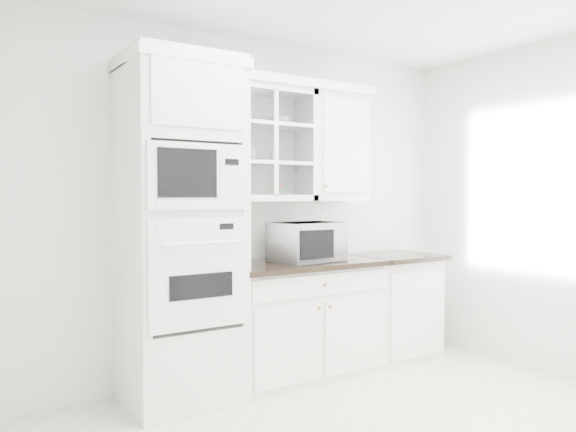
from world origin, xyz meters
TOP-DOWN VIEW (x-y plane):
  - room_shell at (0.00, 0.43)m, footprint 4.00×3.50m
  - oven_column at (-0.75, 1.42)m, footprint 0.76×0.68m
  - base_cabinet_run at (0.28, 1.45)m, footprint 1.32×0.67m
  - extra_base_cabinet at (1.28, 1.45)m, footprint 0.72×0.67m
  - upper_cabinet_glass at (0.03, 1.58)m, footprint 0.80×0.33m
  - upper_cabinet_solid at (0.71, 1.58)m, footprint 0.55×0.33m
  - crown_molding at (-0.07, 1.56)m, footprint 2.14×0.38m
  - countertop_microwave at (0.31, 1.41)m, footprint 0.59×0.51m
  - bowl_a at (-0.19, 1.60)m, footprint 0.30×0.30m
  - bowl_b at (0.15, 1.58)m, footprint 0.21×0.21m
  - cup_a at (-0.12, 1.58)m, footprint 0.13×0.13m
  - cup_b at (0.12, 1.59)m, footprint 0.11×0.11m

SIDE VIEW (x-z plane):
  - base_cabinet_run at x=0.28m, z-range 0.00..0.92m
  - extra_base_cabinet at x=1.28m, z-range 0.00..0.92m
  - countertop_microwave at x=0.31m, z-range 0.92..1.23m
  - oven_column at x=-0.75m, z-range 0.00..2.40m
  - cup_b at x=0.12m, z-range 1.71..1.79m
  - cup_a at x=-0.12m, z-range 1.71..1.80m
  - room_shell at x=0.00m, z-range 0.43..3.13m
  - upper_cabinet_glass at x=0.03m, z-range 1.40..2.30m
  - upper_cabinet_solid at x=0.71m, z-range 1.40..2.30m
  - bowl_b at x=0.15m, z-range 2.01..2.06m
  - bowl_a at x=-0.19m, z-range 2.01..2.07m
  - crown_molding at x=-0.07m, z-range 2.30..2.37m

